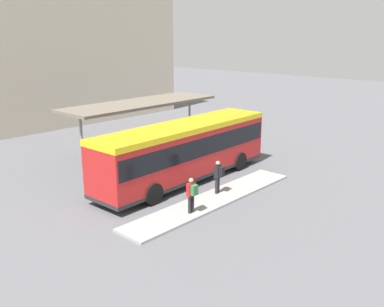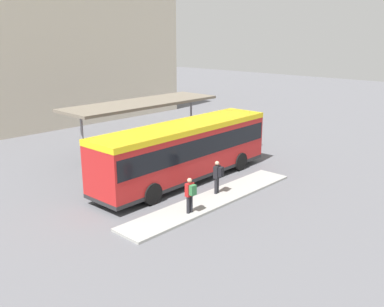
% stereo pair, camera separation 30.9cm
% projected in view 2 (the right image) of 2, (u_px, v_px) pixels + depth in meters
% --- Properties ---
extents(ground_plane, '(120.00, 120.00, 0.00)m').
position_uv_depth(ground_plane, '(185.00, 180.00, 24.15)').
color(ground_plane, '#5B5B60').
extents(curb_island, '(11.04, 1.80, 0.12)m').
position_uv_depth(curb_island, '(213.00, 200.00, 21.20)').
color(curb_island, '#9E9E99').
rests_on(curb_island, ground_plane).
extents(city_bus, '(11.78, 2.90, 3.25)m').
position_uv_depth(city_bus, '(185.00, 148.00, 23.64)').
color(city_bus, red).
rests_on(city_bus, ground_plane).
extents(pedestrian_waiting, '(0.42, 0.43, 1.67)m').
position_uv_depth(pedestrian_waiting, '(190.00, 193.00, 19.24)').
color(pedestrian_waiting, '#232328').
rests_on(pedestrian_waiting, curb_island).
extents(pedestrian_companion, '(0.46, 0.51, 1.71)m').
position_uv_depth(pedestrian_companion, '(218.00, 175.00, 21.63)').
color(pedestrian_companion, '#232328').
rests_on(pedestrian_companion, curb_island).
extents(bicycle_orange, '(0.48, 1.71, 0.74)m').
position_uv_depth(bicycle_orange, '(252.00, 139.00, 32.13)').
color(bicycle_orange, black).
rests_on(bicycle_orange, ground_plane).
extents(bicycle_white, '(0.48, 1.64, 0.71)m').
position_uv_depth(bicycle_white, '(246.00, 137.00, 32.83)').
color(bicycle_white, black).
rests_on(bicycle_white, ground_plane).
extents(bicycle_green, '(0.48, 1.77, 0.77)m').
position_uv_depth(bicycle_green, '(236.00, 135.00, 33.19)').
color(bicycle_green, black).
rests_on(bicycle_green, ground_plane).
extents(station_shelter, '(11.22, 3.45, 3.59)m').
position_uv_depth(station_shelter, '(142.00, 104.00, 28.63)').
color(station_shelter, '#706656').
rests_on(station_shelter, ground_plane).
extents(station_building, '(23.92, 13.80, 11.89)m').
position_uv_depth(station_building, '(39.00, 55.00, 41.38)').
color(station_building, '#BCB29E').
rests_on(station_building, ground_plane).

